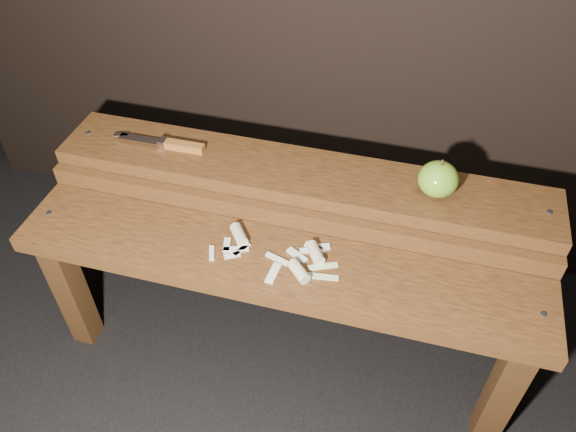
% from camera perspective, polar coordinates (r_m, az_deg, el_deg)
% --- Properties ---
extents(ground, '(60.00, 60.00, 0.00)m').
position_cam_1_polar(ground, '(1.60, -0.58, -13.18)').
color(ground, black).
extents(bench_front_tier, '(1.20, 0.20, 0.42)m').
position_cam_1_polar(bench_front_tier, '(1.28, -1.44, -6.78)').
color(bench_front_tier, '#37200D').
rests_on(bench_front_tier, ground).
extents(bench_rear_tier, '(1.20, 0.21, 0.50)m').
position_cam_1_polar(bench_rear_tier, '(1.38, 1.15, 1.86)').
color(bench_rear_tier, '#37200D').
rests_on(bench_rear_tier, ground).
extents(apple, '(0.09, 0.09, 0.09)m').
position_cam_1_polar(apple, '(1.28, 15.01, 3.63)').
color(apple, '#68991F').
rests_on(apple, bench_rear_tier).
extents(knife, '(0.24, 0.03, 0.02)m').
position_cam_1_polar(knife, '(1.42, -11.60, 7.12)').
color(knife, '#925220').
rests_on(knife, bench_rear_tier).
extents(apple_scraps, '(0.30, 0.14, 0.03)m').
position_cam_1_polar(apple_scraps, '(1.23, -0.61, -3.86)').
color(apple_scraps, beige).
rests_on(apple_scraps, bench_front_tier).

